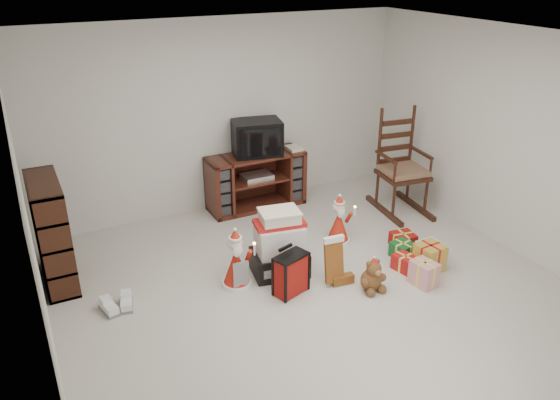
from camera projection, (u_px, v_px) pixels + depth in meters
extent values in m
cube|color=beige|center=(319.00, 295.00, 5.58)|extent=(5.00, 5.00, 0.01)
cube|color=white|center=(327.00, 43.00, 4.54)|extent=(5.00, 5.00, 0.01)
cube|color=silver|center=(223.00, 116.00, 7.09)|extent=(5.00, 0.01, 2.50)
cube|color=silver|center=(555.00, 334.00, 3.03)|extent=(5.00, 0.01, 2.50)
cube|color=silver|center=(32.00, 240.00, 4.02)|extent=(0.01, 5.00, 2.50)
cube|color=silver|center=(514.00, 143.00, 6.09)|extent=(0.01, 5.00, 2.50)
cube|color=#471A14|center=(256.00, 181.00, 7.37)|extent=(1.32, 0.47, 0.75)
cube|color=silver|center=(257.00, 177.00, 7.32)|extent=(0.40, 0.28, 0.08)
cube|color=#35180E|center=(51.00, 232.00, 5.60)|extent=(0.31, 0.93, 1.13)
cube|color=#35180E|center=(403.00, 175.00, 7.19)|extent=(0.64, 0.62, 0.05)
cube|color=#865F49|center=(403.00, 170.00, 7.16)|extent=(0.59, 0.57, 0.07)
cube|color=#35180E|center=(394.00, 136.00, 7.20)|extent=(0.49, 0.13, 0.88)
cube|color=#35180E|center=(400.00, 208.00, 7.39)|extent=(0.69, 1.01, 0.07)
cube|color=black|center=(279.00, 262.00, 5.91)|extent=(0.64, 0.52, 0.26)
cube|color=silver|center=(279.00, 238.00, 5.79)|extent=(0.54, 0.45, 0.32)
cube|color=#A91313|center=(279.00, 223.00, 5.71)|extent=(0.57, 0.37, 0.05)
cube|color=beige|center=(279.00, 217.00, 5.68)|extent=(0.44, 0.36, 0.10)
cube|color=maroon|center=(291.00, 274.00, 5.51)|extent=(0.38, 0.28, 0.45)
cube|color=black|center=(287.00, 246.00, 5.46)|extent=(0.18, 0.08, 0.03)
ellipsoid|color=brown|center=(371.00, 280.00, 5.61)|extent=(0.23, 0.20, 0.25)
sphere|color=brown|center=(374.00, 269.00, 5.53)|extent=(0.16, 0.16, 0.16)
cone|color=#B52213|center=(338.00, 227.00, 6.52)|extent=(0.28, 0.28, 0.40)
sphere|color=beige|center=(339.00, 208.00, 6.42)|extent=(0.14, 0.14, 0.14)
cone|color=#B52213|center=(340.00, 199.00, 6.37)|extent=(0.12, 0.12, 0.10)
cylinder|color=silver|center=(355.00, 212.00, 6.40)|extent=(0.02, 0.02, 0.12)
cone|color=#B52213|center=(236.00, 267.00, 5.65)|extent=(0.30, 0.30, 0.43)
sphere|color=beige|center=(235.00, 244.00, 5.54)|extent=(0.15, 0.15, 0.15)
cone|color=#B52213|center=(235.00, 234.00, 5.49)|extent=(0.13, 0.13, 0.11)
cylinder|color=silver|center=(254.00, 249.00, 5.53)|extent=(0.02, 0.02, 0.13)
cube|color=white|center=(109.00, 307.00, 5.29)|extent=(0.17, 0.29, 0.10)
cube|color=white|center=(127.00, 303.00, 5.36)|extent=(0.17, 0.29, 0.10)
cube|color=#A91313|center=(404.00, 260.00, 5.98)|extent=(0.23, 0.23, 0.23)
cube|color=#175C25|center=(404.00, 247.00, 6.23)|extent=(0.23, 0.23, 0.23)
cube|color=gold|center=(428.00, 261.00, 5.96)|extent=(0.23, 0.23, 0.23)
cube|color=white|center=(420.00, 275.00, 5.70)|extent=(0.23, 0.23, 0.23)
cube|color=silver|center=(430.00, 250.00, 6.18)|extent=(0.23, 0.23, 0.23)
cube|color=maroon|center=(406.00, 237.00, 6.45)|extent=(0.23, 0.23, 0.23)
cube|color=black|center=(257.00, 137.00, 7.14)|extent=(0.70, 0.56, 0.46)
cube|color=black|center=(264.00, 142.00, 6.96)|extent=(0.52, 0.13, 0.37)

